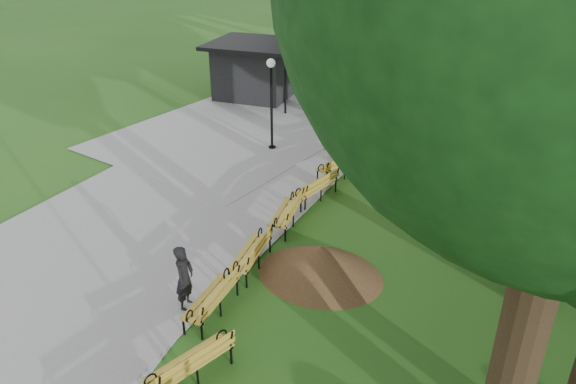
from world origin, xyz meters
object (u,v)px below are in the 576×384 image
at_px(person, 184,278).
at_px(bench_6, 315,187).
at_px(lamp_post, 271,86).
at_px(bench_3, 211,298).
at_px(bench_7, 340,165).
at_px(bench_9, 369,127).
at_px(bench_4, 250,253).
at_px(kiosk, 254,70).
at_px(dirt_mound, 320,261).
at_px(bench_5, 286,212).
at_px(bench_2, 190,362).
at_px(bench_8, 352,143).

height_order(person, bench_6, person).
height_order(lamp_post, bench_3, lamp_post).
relative_size(bench_7, bench_9, 1.00).
height_order(lamp_post, bench_7, lamp_post).
bearing_deg(bench_4, bench_9, 173.66).
height_order(kiosk, bench_4, kiosk).
xyz_separation_m(dirt_mound, bench_9, (-1.82, 9.52, 0.02)).
height_order(lamp_post, bench_5, lamp_post).
height_order(dirt_mound, bench_3, bench_3).
bearing_deg(bench_7, lamp_post, -83.91).
xyz_separation_m(bench_5, bench_7, (0.26, 3.73, 0.00)).
xyz_separation_m(bench_2, bench_4, (-0.78, 3.81, 0.00)).
bearing_deg(bench_6, bench_5, 9.55).
xyz_separation_m(bench_6, bench_8, (-0.17, 3.95, 0.00)).
bearing_deg(bench_4, bench_6, 172.71).
height_order(bench_6, bench_9, same).
bearing_deg(bench_5, bench_9, 171.11).
relative_size(kiosk, lamp_post, 1.26).
height_order(bench_6, bench_8, same).
bearing_deg(bench_9, bench_8, 28.40).
distance_m(bench_5, bench_6, 1.88).
distance_m(bench_2, bench_3, 1.96).
bearing_deg(bench_7, bench_3, 27.05).
bearing_deg(bench_8, person, 27.77).
relative_size(person, bench_7, 0.85).
distance_m(bench_3, bench_6, 6.12).
bearing_deg(bench_3, bench_7, 176.34).
bearing_deg(bench_3, lamp_post, -164.26).
bearing_deg(bench_5, lamp_post, -158.23).
relative_size(person, lamp_post, 0.47).
distance_m(lamp_post, bench_8, 3.64).
height_order(person, lamp_post, lamp_post).
height_order(dirt_mound, bench_8, bench_8).
height_order(lamp_post, dirt_mound, lamp_post).
height_order(dirt_mound, bench_5, bench_5).
xyz_separation_m(person, lamp_post, (-2.51, 9.29, 1.65)).
xyz_separation_m(dirt_mound, bench_7, (-1.55, 5.56, 0.02)).
distance_m(lamp_post, bench_9, 4.48).
distance_m(bench_2, bench_5, 6.15).
relative_size(bench_4, bench_8, 1.00).
relative_size(kiosk, bench_4, 2.28).
xyz_separation_m(kiosk, bench_5, (6.69, -10.54, -0.92)).
height_order(bench_6, bench_7, same).
distance_m(lamp_post, bench_4, 8.15).
bearing_deg(kiosk, bench_5, -63.05).
relative_size(dirt_mound, bench_4, 1.40).
distance_m(person, bench_6, 6.20).
bearing_deg(person, bench_4, -26.36).
xyz_separation_m(bench_4, bench_7, (0.17, 6.01, 0.00)).
relative_size(bench_2, bench_8, 1.00).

